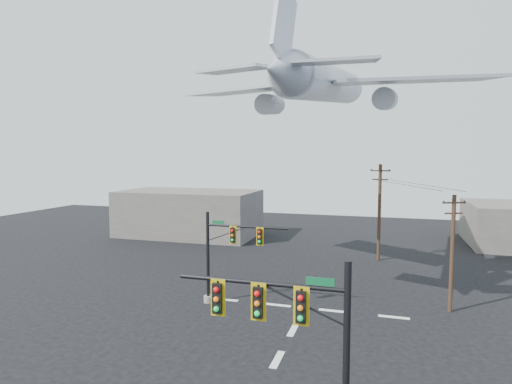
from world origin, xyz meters
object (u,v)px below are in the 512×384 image
(signal_mast_far, at_px, (224,255))
(airliner, at_px, (326,84))
(utility_pole_b, at_px, (379,210))
(utility_pole_a, at_px, (452,251))
(signal_mast_near, at_px, (301,346))

(signal_mast_far, height_order, airliner, airliner)
(utility_pole_b, relative_size, airliner, 0.34)
(utility_pole_a, bearing_deg, signal_mast_near, -134.40)
(signal_mast_near, relative_size, utility_pole_b, 0.73)
(signal_mast_near, height_order, utility_pole_a, utility_pole_a)
(utility_pole_b, bearing_deg, signal_mast_far, -111.34)
(utility_pole_b, bearing_deg, airliner, -111.17)
(airliner, bearing_deg, utility_pole_b, -26.47)
(utility_pole_b, height_order, airliner, airliner)
(signal_mast_near, xyz_separation_m, utility_pole_a, (7.17, 16.96, 0.18))
(signal_mast_near, bearing_deg, utility_pole_a, 67.09)
(signal_mast_far, height_order, utility_pole_a, utility_pole_a)
(signal_mast_near, height_order, signal_mast_far, signal_mast_near)
(signal_mast_near, distance_m, utility_pole_b, 30.68)
(signal_mast_near, bearing_deg, signal_mast_far, 120.78)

